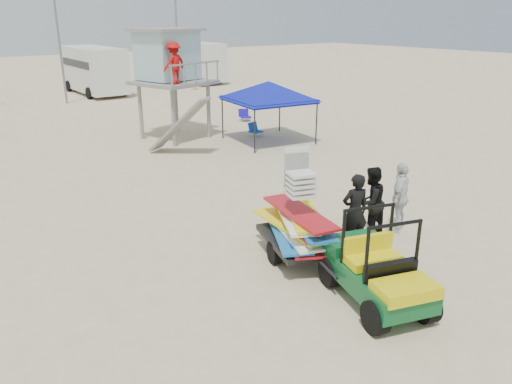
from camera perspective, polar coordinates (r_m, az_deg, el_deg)
ground at (r=10.43m, az=7.77°, el=-11.81°), size 140.00×140.00×0.00m
utility_cart at (r=10.00m, az=13.79°, el=-7.99°), size 1.89×2.69×1.86m
surf_trailer at (r=11.42m, az=4.93°, el=-3.35°), size 1.95×2.74×2.36m
man_left at (r=12.23m, az=11.22°, el=-2.18°), size 0.79×0.64×1.89m
man_mid at (r=12.99m, az=12.96°, el=-1.10°), size 0.91×0.72×1.84m
man_right at (r=13.47m, az=16.14°, el=-0.57°), size 1.19×0.87×1.87m
lifeguard_tower at (r=23.14m, az=-9.91°, el=14.68°), size 3.64×3.64×4.74m
canopy_blue at (r=22.24m, az=1.44°, el=12.18°), size 3.62×3.62×3.08m
beach_chair_b at (r=23.65m, az=-0.18°, el=7.17°), size 0.63×0.67×0.64m
beach_chair_c at (r=27.15m, az=-1.32°, el=8.79°), size 0.70×0.78×0.64m
rv_mid_right at (r=38.47m, az=-18.06°, el=13.30°), size 2.64×7.00×3.25m
rv_far_right at (r=43.53m, az=-7.18°, el=14.70°), size 2.64×6.60×3.25m
light_pole_left at (r=34.59m, az=-21.60°, el=15.97°), size 0.14×0.14×8.00m
light_pole_right at (r=39.34m, az=-9.03°, el=17.33°), size 0.14×0.14×8.00m
distant_beachgoers at (r=26.93m, az=-26.56°, el=7.87°), size 19.84×11.92×1.81m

